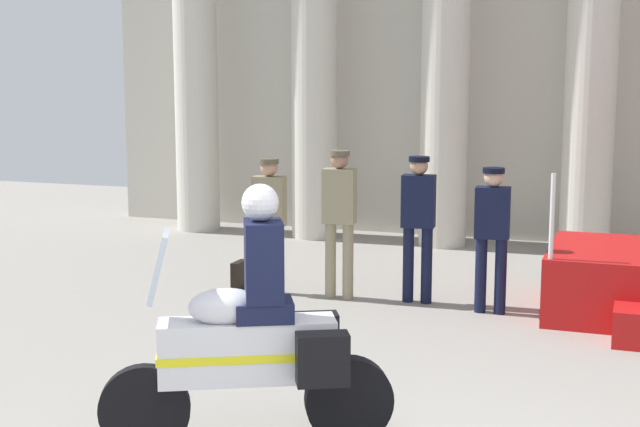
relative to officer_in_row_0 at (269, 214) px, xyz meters
The scene contains 6 objects.
officer_in_row_0 is the anchor object (origin of this frame).
officer_in_row_1 0.89m from the officer_in_row_0, ahead, with size 0.40×0.25×1.78m.
officer_in_row_2 1.82m from the officer_in_row_0, ahead, with size 0.40×0.25×1.72m.
officer_in_row_3 2.70m from the officer_in_row_0, ahead, with size 0.40×0.25×1.64m.
motorcycle_with_rider 4.61m from the officer_in_row_0, 67.81° to the right, with size 1.92×1.14×1.90m.
briefcase_on_ground 0.90m from the officer_in_row_0, behind, with size 0.10×0.32×0.36m, color black.
Camera 1 is at (1.46, -4.44, 2.61)m, focal length 49.62 mm.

